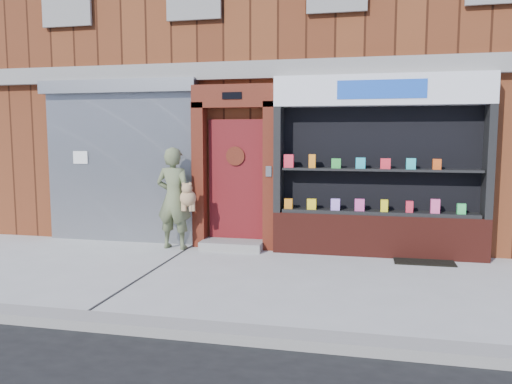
% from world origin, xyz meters
% --- Properties ---
extents(ground, '(80.00, 80.00, 0.00)m').
position_xyz_m(ground, '(0.00, 0.00, 0.00)').
color(ground, '#9E9E99').
rests_on(ground, ground).
extents(curb, '(60.00, 0.30, 0.12)m').
position_xyz_m(curb, '(0.00, -2.15, 0.06)').
color(curb, gray).
rests_on(curb, ground).
extents(building, '(12.00, 8.16, 8.00)m').
position_xyz_m(building, '(-0.00, 5.99, 4.00)').
color(building, '#5C2915').
rests_on(building, ground).
extents(shutter_bay, '(3.10, 0.30, 3.04)m').
position_xyz_m(shutter_bay, '(-3.00, 1.93, 1.72)').
color(shutter_bay, gray).
rests_on(shutter_bay, ground).
extents(red_door_bay, '(1.52, 0.58, 2.90)m').
position_xyz_m(red_door_bay, '(-0.75, 1.86, 1.46)').
color(red_door_bay, '#4D170D').
rests_on(red_door_bay, ground).
extents(pharmacy_bay, '(3.50, 0.41, 3.00)m').
position_xyz_m(pharmacy_bay, '(1.75, 1.81, 1.37)').
color(pharmacy_bay, '#521A13').
rests_on(pharmacy_bay, ground).
extents(woman, '(0.82, 0.56, 1.81)m').
position_xyz_m(woman, '(-1.76, 1.54, 0.91)').
color(woman, '#606B46').
rests_on(woman, ground).
extents(doormat, '(0.94, 0.66, 0.02)m').
position_xyz_m(doormat, '(2.48, 1.55, 0.01)').
color(doormat, black).
rests_on(doormat, ground).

